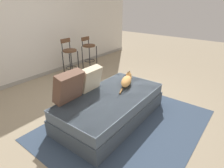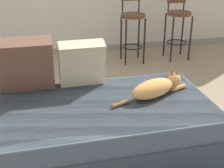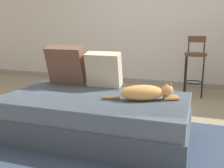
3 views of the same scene
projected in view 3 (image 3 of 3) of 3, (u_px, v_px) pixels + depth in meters
name	position (u px, v px, depth m)	size (l,w,h in m)	color
ground_plane	(109.00, 123.00, 3.11)	(16.00, 16.00, 0.00)	gray
wall_back_panel	(150.00, 15.00, 4.88)	(8.00, 0.10, 2.60)	silver
wall_baseboard_trim	(148.00, 82.00, 5.11)	(8.00, 0.02, 0.09)	gray
area_rug	(83.00, 148.00, 2.46)	(2.58, 2.09, 0.01)	#334256
couch	(95.00, 116.00, 2.69)	(1.90, 1.03, 0.43)	#44505B
throw_pillow_corner	(67.00, 65.00, 3.11)	(0.45, 0.28, 0.48)	brown
throw_pillow_middle	(104.00, 70.00, 2.98)	(0.40, 0.24, 0.41)	beige
cat	(145.00, 93.00, 2.50)	(0.72, 0.34, 0.19)	tan
bar_stool_near_window	(195.00, 61.00, 4.18)	(0.34, 0.34, 0.96)	black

